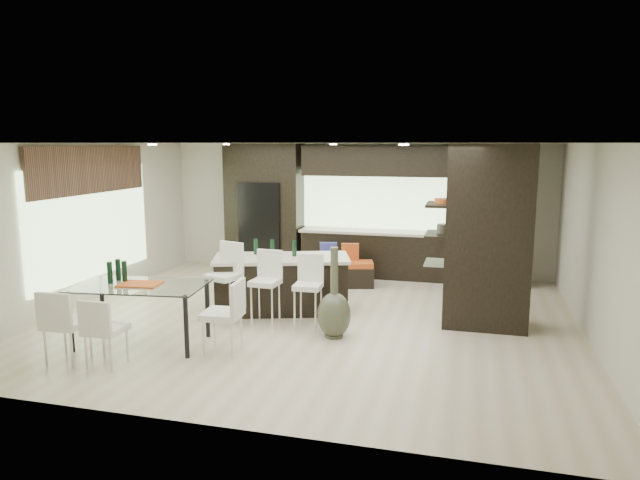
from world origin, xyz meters
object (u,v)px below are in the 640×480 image
(kitchen_island, at_px, (282,284))
(stool_left, at_px, (224,291))
(floor_vase, at_px, (334,293))
(bench, at_px, (341,274))
(chair_end, at_px, (222,319))
(chair_near, at_px, (106,334))
(stool_mid, at_px, (265,296))
(dining_table, at_px, (142,315))
(stool_right, at_px, (308,299))
(chair_far, at_px, (67,328))

(kitchen_island, relative_size, stool_left, 2.19)
(floor_vase, bearing_deg, bench, 100.96)
(chair_end, bearing_deg, stool_left, 19.26)
(bench, height_order, chair_near, chair_near)
(bench, xyz_separation_m, floor_vase, (0.55, -2.85, 0.40))
(floor_vase, bearing_deg, chair_end, -142.99)
(stool_mid, bearing_deg, dining_table, -133.94)
(bench, bearing_deg, stool_left, -129.32)
(stool_left, relative_size, chair_near, 1.23)
(stool_right, bearing_deg, dining_table, -151.02)
(kitchen_island, xyz_separation_m, floor_vase, (1.12, -1.02, 0.20))
(bench, distance_m, dining_table, 4.25)
(stool_left, relative_size, chair_end, 1.11)
(stool_right, relative_size, floor_vase, 0.68)
(dining_table, height_order, chair_near, dining_table)
(stool_right, bearing_deg, bench, 89.62)
(kitchen_island, height_order, stool_right, kitchen_island)
(stool_left, height_order, dining_table, stool_left)
(floor_vase, height_order, chair_far, floor_vase)
(stool_left, height_order, stool_right, stool_left)
(stool_right, distance_m, dining_table, 2.33)
(stool_mid, relative_size, chair_end, 1.02)
(stool_right, bearing_deg, chair_near, -137.34)
(stool_mid, xyz_separation_m, bench, (0.56, 2.59, -0.21))
(stool_left, distance_m, stool_mid, 0.66)
(chair_end, bearing_deg, chair_far, 110.95)
(dining_table, bearing_deg, bench, 56.45)
(stool_right, relative_size, bench, 0.71)
(kitchen_island, bearing_deg, stool_left, -148.13)
(stool_left, bearing_deg, kitchen_island, 66.74)
(stool_left, xyz_separation_m, floor_vase, (1.78, -0.24, 0.15))
(chair_far, xyz_separation_m, chair_end, (1.72, 0.80, 0.01))
(kitchen_island, distance_m, stool_left, 1.02)
(chair_far, bearing_deg, stool_right, 36.68)
(bench, bearing_deg, stool_right, -102.08)
(stool_mid, xyz_separation_m, stool_right, (0.66, 0.01, -0.01))
(chair_near, relative_size, chair_end, 0.90)
(dining_table, distance_m, chair_near, 0.78)
(stool_mid, distance_m, dining_table, 1.80)
(stool_mid, distance_m, stool_right, 0.66)
(stool_mid, height_order, chair_near, stool_mid)
(dining_table, relative_size, chair_near, 2.15)
(stool_right, bearing_deg, kitchen_island, 128.61)
(dining_table, height_order, chair_end, chair_end)
(bench, xyz_separation_m, chair_far, (-2.43, -4.60, 0.20))
(floor_vase, bearing_deg, stool_mid, 166.91)
(kitchen_island, relative_size, stool_right, 2.44)
(floor_vase, xyz_separation_m, chair_end, (-1.26, -0.95, -0.20))
(stool_right, xyz_separation_m, chair_far, (-2.53, -2.02, -0.01))
(stool_left, bearing_deg, floor_vase, 9.22)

